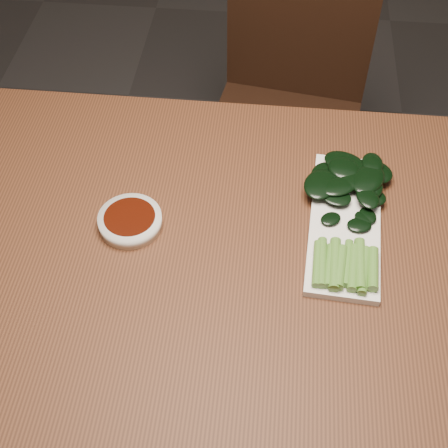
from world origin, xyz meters
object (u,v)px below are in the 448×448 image
serving_plate (345,223)px  gai_lan (351,203)px  sauce_bowl (130,221)px  chair_far (288,103)px  table (239,272)px

serving_plate → gai_lan: 0.04m
sauce_bowl → chair_far: bearing=68.2°
chair_far → sauce_bowl: 0.81m
sauce_bowl → serving_plate: sauce_bowl is taller
gai_lan → table: bearing=-151.6°
serving_plate → chair_far: bearing=98.9°
table → serving_plate: serving_plate is taller
table → gai_lan: (0.19, 0.11, 0.10)m
table → sauce_bowl: 0.22m
gai_lan → serving_plate: bearing=-106.0°
table → gai_lan: size_ratio=4.12×
chair_far → sauce_bowl: size_ratio=7.75×
gai_lan → sauce_bowl: bearing=-169.8°
chair_far → sauce_bowl: (-0.28, -0.71, 0.28)m
table → chair_far: chair_far is taller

